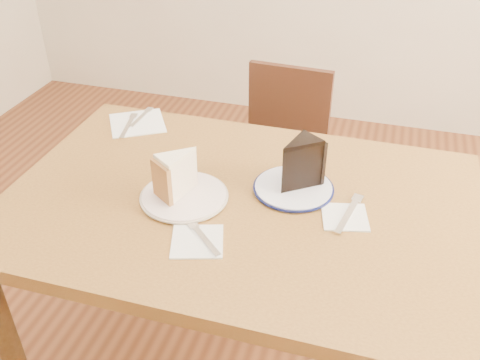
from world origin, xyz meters
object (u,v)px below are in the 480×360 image
Objects in this scene: carrot_cake at (181,175)px; plate_cream at (184,196)px; chocolate_cake at (297,166)px; table at (240,229)px; plate_navy at (293,188)px; chair_far at (278,161)px.

plate_cream is at bearing -12.69° from carrot_cake.
table is at bearing 66.58° from chocolate_cake.
table is 11.69× the size of carrot_cake.
plate_navy is 0.30m from carrot_cake.
chocolate_cake reaches higher than plate_navy.
table is 5.57× the size of plate_cream.
table is at bearing -147.75° from plate_navy.
plate_cream reaches higher than table.
chair_far is 3.89× the size of plate_navy.
chair_far is 0.75m from chocolate_cake.
chair_far is at bearing 93.93° from table.
chocolate_cake is at bearing 24.08° from plate_cream.
chocolate_cake is (0.27, 0.12, 0.07)m from plate_cream.
plate_cream is 1.07× the size of plate_navy.
chair_far is at bearing 83.21° from plate_cream.
chair_far is at bearing 105.31° from plate_navy.
carrot_cake is 0.30m from chocolate_cake.
plate_navy is 1.67× the size of chocolate_cake.
chocolate_cake reaches higher than table.
carrot_cake reaches higher than table.
plate_cream is at bearing -156.11° from plate_navy.
table is at bearing 15.30° from plate_cream.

